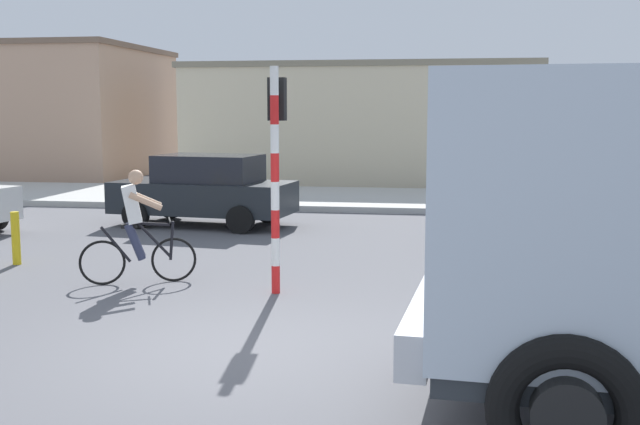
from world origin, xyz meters
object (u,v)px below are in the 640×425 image
object	(u,v)px
car_red_near	(592,198)
bollard_far	(16,238)
traffic_light_pole	(276,148)
cyclist	(137,227)
car_white_mid	(205,190)
pedestrian_near_kerb	(603,194)

from	to	relation	value
car_red_near	bollard_far	world-z (taller)	car_red_near
car_red_near	traffic_light_pole	bearing A→B (deg)	-133.43
cyclist	car_white_mid	size ratio (longest dim) A/B	0.41
car_red_near	pedestrian_near_kerb	size ratio (longest dim) A/B	2.66
car_white_mid	pedestrian_near_kerb	world-z (taller)	pedestrian_near_kerb
traffic_light_pole	car_red_near	xyz separation A→B (m)	(5.32, 5.62, -1.25)
traffic_light_pole	car_white_mid	xyz separation A→B (m)	(-2.96, 6.01, -1.25)
car_white_mid	pedestrian_near_kerb	bearing A→B (deg)	1.21
traffic_light_pole	bollard_far	bearing A→B (deg)	165.47
cyclist	traffic_light_pole	size ratio (longest dim) A/B	0.54
car_white_mid	traffic_light_pole	bearing A→B (deg)	-63.76
car_red_near	car_white_mid	xyz separation A→B (m)	(-8.29, 0.39, 0.00)
cyclist	car_red_near	distance (m)	9.26
car_white_mid	bollard_far	distance (m)	5.12
car_white_mid	bollard_far	bearing A→B (deg)	-110.79
car_white_mid	pedestrian_near_kerb	distance (m)	8.62
car_red_near	bollard_far	xyz separation A→B (m)	(-10.10, -4.38, -0.37)
pedestrian_near_kerb	bollard_far	distance (m)	11.55
bollard_far	traffic_light_pole	bearing A→B (deg)	-14.53
pedestrian_near_kerb	cyclist	bearing A→B (deg)	-142.59
car_white_mid	bollard_far	size ratio (longest dim) A/B	4.65
traffic_light_pole	car_red_near	size ratio (longest dim) A/B	0.74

